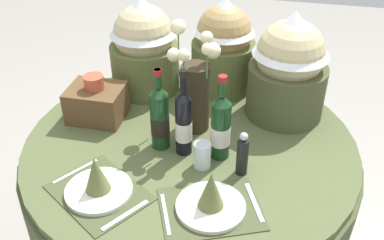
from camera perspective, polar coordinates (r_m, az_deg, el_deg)
name	(u,v)px	position (r m, az deg, el deg)	size (l,w,h in m)	color
dining_table	(190,164)	(1.94, -0.22, -5.52)	(1.39, 1.39, 0.77)	#4C5633
place_setting_left	(98,183)	(1.63, -11.83, -7.82)	(0.43, 0.41, 0.16)	#41492B
place_setting_right	(211,199)	(1.54, 2.40, -9.95)	(0.41, 0.37, 0.16)	#41492B
flower_vase	(196,88)	(1.84, 0.51, 4.08)	(0.20, 0.20, 0.46)	#332819
wine_bottle_left	(221,127)	(1.71, 3.64, -0.86)	(0.08, 0.08, 0.36)	#143819
wine_bottle_centre	(184,123)	(1.73, -1.06, -0.34)	(0.07, 0.07, 0.37)	black
wine_bottle_rear	(160,118)	(1.77, -4.10, 0.29)	(0.08, 0.08, 0.35)	#143819
tumbler_near_left	(202,155)	(1.71, 1.32, -4.45)	(0.07, 0.07, 0.10)	silver
pepper_mill	(242,155)	(1.67, 6.38, -4.40)	(0.04, 0.04, 0.18)	black
gift_tub_back_left	(144,42)	(2.13, -6.12, 9.75)	(0.32, 0.32, 0.46)	#566033
gift_tub_back_centre	(224,42)	(2.13, 4.03, 9.81)	(0.30, 0.30, 0.45)	#566033
gift_tub_back_right	(289,63)	(1.96, 12.19, 7.09)	(0.34, 0.34, 0.48)	#474C2D
woven_basket_side_left	(97,102)	(2.01, -11.96, 2.27)	(0.23, 0.19, 0.21)	brown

